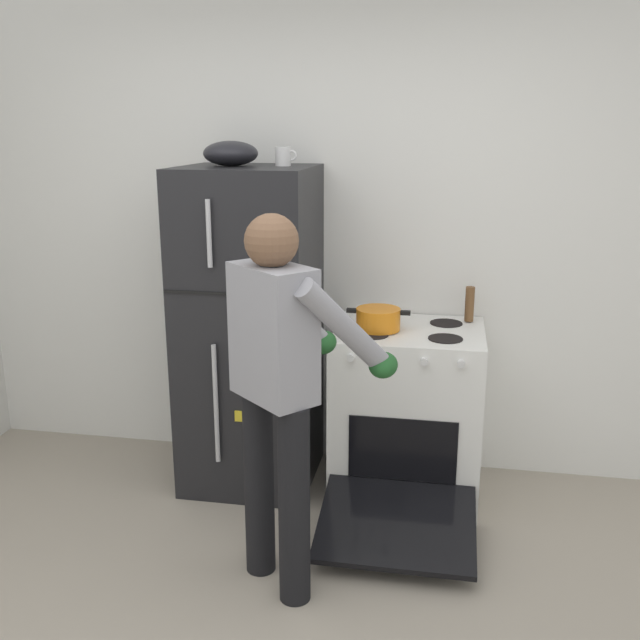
# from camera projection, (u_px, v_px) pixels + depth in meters

# --- Properties ---
(kitchen_wall_back) EXTENTS (6.00, 0.10, 2.70)m
(kitchen_wall_back) POSITION_uv_depth(u_px,v_px,m) (337.00, 231.00, 4.00)
(kitchen_wall_back) COLOR white
(kitchen_wall_back) RESTS_ON ground
(refrigerator) EXTENTS (0.68, 0.72, 1.72)m
(refrigerator) POSITION_uv_depth(u_px,v_px,m) (251.00, 329.00, 3.83)
(refrigerator) COLOR black
(refrigerator) RESTS_ON ground
(stove_range) EXTENTS (0.76, 1.21, 0.91)m
(stove_range) POSITION_uv_depth(u_px,v_px,m) (407.00, 414.00, 3.78)
(stove_range) COLOR white
(stove_range) RESTS_ON ground
(person_cook) EXTENTS (0.68, 0.72, 1.60)m
(person_cook) POSITION_uv_depth(u_px,v_px,m) (282.00, 373.00, 2.87)
(person_cook) COLOR black
(person_cook) RESTS_ON ground
(red_pot) EXTENTS (0.33, 0.23, 0.11)m
(red_pot) POSITION_uv_depth(u_px,v_px,m) (378.00, 319.00, 3.64)
(red_pot) COLOR orange
(red_pot) RESTS_ON stove_range
(coffee_mug) EXTENTS (0.11, 0.08, 0.10)m
(coffee_mug) POSITION_uv_depth(u_px,v_px,m) (284.00, 156.00, 3.61)
(coffee_mug) COLOR silver
(coffee_mug) RESTS_ON refrigerator
(pepper_mill) EXTENTS (0.05, 0.05, 0.19)m
(pepper_mill) POSITION_uv_depth(u_px,v_px,m) (470.00, 304.00, 3.79)
(pepper_mill) COLOR brown
(pepper_mill) RESTS_ON stove_range
(mixing_bowl) EXTENTS (0.28, 0.28, 0.12)m
(mixing_bowl) POSITION_uv_depth(u_px,v_px,m) (231.00, 153.00, 3.61)
(mixing_bowl) COLOR black
(mixing_bowl) RESTS_ON refrigerator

